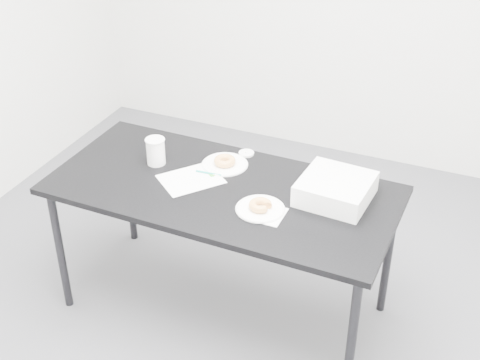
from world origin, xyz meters
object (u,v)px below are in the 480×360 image
at_px(plate_near, 260,209).
at_px(coffee_cup, 156,151).
at_px(donut_far, 225,161).
at_px(scorecard, 191,179).
at_px(bakery_box, 336,189).
at_px(table, 222,197).
at_px(pen, 209,173).
at_px(plate_far, 225,164).
at_px(donut_near, 260,205).

bearing_deg(plate_near, coffee_cup, 164.12).
bearing_deg(coffee_cup, donut_far, 20.19).
bearing_deg(scorecard, bakery_box, 48.03).
xyz_separation_m(table, scorecard, (-0.18, 0.01, 0.06)).
bearing_deg(scorecard, coffee_cup, -158.08).
bearing_deg(table, pen, 144.12).
bearing_deg(donut_far, scorecard, -116.93).
xyz_separation_m(plate_far, bakery_box, (0.61, -0.08, 0.05)).
xyz_separation_m(donut_near, bakery_box, (0.29, 0.23, 0.03)).
bearing_deg(coffee_cup, table, -10.85).
xyz_separation_m(table, pen, (-0.11, 0.09, 0.07)).
height_order(plate_near, donut_far, donut_far).
bearing_deg(table, plate_far, 112.06).
bearing_deg(bakery_box, coffee_cup, -173.38).
height_order(table, pen, pen).
bearing_deg(plate_far, donut_near, -43.96).
xyz_separation_m(pen, plate_near, (0.36, -0.19, -0.00)).
distance_m(scorecard, bakery_box, 0.72).
distance_m(donut_far, coffee_cup, 0.36).
relative_size(pen, donut_near, 1.25).
bearing_deg(donut_near, table, 156.19).
xyz_separation_m(table, donut_near, (0.24, -0.11, 0.09)).
relative_size(table, plate_far, 7.18).
bearing_deg(donut_near, bakery_box, 38.30).
distance_m(plate_near, donut_near, 0.02).
xyz_separation_m(donut_near, plate_far, (-0.32, 0.31, -0.02)).
bearing_deg(pen, scorecard, -132.27).
bearing_deg(plate_near, bakery_box, 38.30).
distance_m(plate_far, donut_far, 0.02).
bearing_deg(coffee_cup, donut_near, -15.88).
relative_size(donut_near, donut_far, 0.96).
bearing_deg(donut_near, plate_near, -90.00).
bearing_deg(table, plate_near, -22.60).
relative_size(scorecard, coffee_cup, 2.05).
bearing_deg(donut_far, plate_near, -43.96).
relative_size(table, donut_far, 15.30).
bearing_deg(donut_near, donut_far, 136.04).
height_order(donut_near, donut_far, donut_near).
bearing_deg(donut_near, scorecard, 164.68).
bearing_deg(table, coffee_cup, 170.35).
height_order(scorecard, donut_near, donut_near).
xyz_separation_m(table, coffee_cup, (-0.41, 0.08, 0.13)).
relative_size(plate_far, bakery_box, 0.74).
bearing_deg(donut_far, pen, -107.77).
xyz_separation_m(pen, coffee_cup, (-0.30, -0.01, 0.06)).
xyz_separation_m(donut_far, bakery_box, (0.61, -0.08, 0.03)).
height_order(plate_far, donut_far, donut_far).
relative_size(scorecard, bakery_box, 0.91).
xyz_separation_m(scorecard, donut_far, (0.10, 0.19, 0.02)).
distance_m(pen, plate_far, 0.12).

